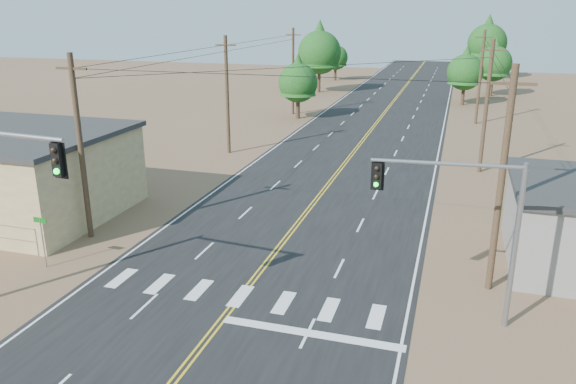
% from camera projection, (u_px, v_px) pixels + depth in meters
% --- Properties ---
extents(road, '(15.00, 200.00, 0.02)m').
position_uv_depth(road, '(341.00, 168.00, 44.75)').
color(road, black).
rests_on(road, ground).
extents(utility_pole_left_near, '(1.80, 0.30, 10.00)m').
position_uv_depth(utility_pole_left_near, '(81.00, 147.00, 29.68)').
color(utility_pole_left_near, '#4C3826').
rests_on(utility_pole_left_near, ground).
extents(utility_pole_left_mid, '(1.80, 0.30, 10.00)m').
position_uv_depth(utility_pole_left_mid, '(227.00, 94.00, 47.87)').
color(utility_pole_left_mid, '#4C3826').
rests_on(utility_pole_left_mid, ground).
extents(utility_pole_left_far, '(1.80, 0.30, 10.00)m').
position_uv_depth(utility_pole_left_far, '(293.00, 71.00, 66.06)').
color(utility_pole_left_far, '#4C3826').
rests_on(utility_pole_left_far, ground).
extents(utility_pole_right_near, '(1.80, 0.30, 10.00)m').
position_uv_depth(utility_pole_right_near, '(501.00, 180.00, 23.90)').
color(utility_pole_right_near, '#4C3826').
rests_on(utility_pole_right_near, ground).
extents(utility_pole_right_mid, '(1.80, 0.30, 10.00)m').
position_uv_depth(utility_pole_right_mid, '(486.00, 106.00, 42.09)').
color(utility_pole_right_mid, '#4C3826').
rests_on(utility_pole_right_mid, ground).
extents(utility_pole_right_far, '(1.80, 0.30, 10.00)m').
position_uv_depth(utility_pole_right_far, '(480.00, 77.00, 60.28)').
color(utility_pole_right_far, '#4C3826').
rests_on(utility_pole_right_far, ground).
extents(signal_mast_right, '(5.70, 0.85, 6.76)m').
position_uv_depth(signal_mast_right, '(473.00, 216.00, 21.35)').
color(signal_mast_right, gray).
rests_on(signal_mast_right, ground).
extents(street_sign, '(0.77, 0.09, 2.59)m').
position_uv_depth(street_sign, '(42.00, 234.00, 27.01)').
color(street_sign, gray).
rests_on(street_sign, ground).
extents(tree_left_near, '(4.45, 4.45, 7.41)m').
position_uv_depth(tree_left_near, '(298.00, 79.00, 63.49)').
color(tree_left_near, '#3F2D1E').
rests_on(tree_left_near, ground).
extents(tree_left_mid, '(6.39, 6.39, 10.65)m').
position_uv_depth(tree_left_mid, '(320.00, 48.00, 83.22)').
color(tree_left_mid, '#3F2D1E').
rests_on(tree_left_mid, ground).
extents(tree_left_far, '(4.27, 4.27, 7.12)m').
position_uv_depth(tree_left_far, '(336.00, 55.00, 98.07)').
color(tree_left_far, '#3F2D1E').
rests_on(tree_left_far, ground).
extents(tree_right_near, '(4.62, 4.62, 7.71)m').
position_uv_depth(tree_right_near, '(465.00, 69.00, 72.49)').
color(tree_right_near, '#3F2D1E').
rests_on(tree_right_near, ground).
extents(tree_right_mid, '(5.01, 5.01, 8.35)m').
position_uv_depth(tree_right_mid, '(494.00, 60.00, 80.08)').
color(tree_right_mid, '#3F2D1E').
rests_on(tree_right_mid, ground).
extents(tree_right_far, '(6.78, 6.78, 11.29)m').
position_uv_depth(tree_right_far, '(488.00, 39.00, 99.42)').
color(tree_right_far, '#3F2D1E').
rests_on(tree_right_far, ground).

